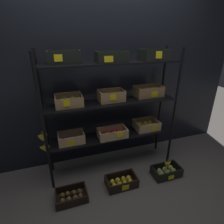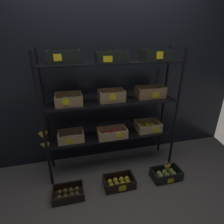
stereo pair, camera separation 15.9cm
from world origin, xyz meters
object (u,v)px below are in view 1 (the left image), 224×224
object	(u,v)px
display_rack	(112,101)
crate_ground_pear	(166,172)
banana_bunch_loose	(168,164)
crate_ground_kiwi	(71,196)
crate_ground_lemon	(121,182)

from	to	relation	value
display_rack	crate_ground_pear	world-z (taller)	display_rack
display_rack	banana_bunch_loose	world-z (taller)	display_rack
display_rack	banana_bunch_loose	size ratio (longest dim) A/B	14.62
crate_ground_kiwi	banana_bunch_loose	bearing A→B (deg)	-0.52
crate_ground_kiwi	banana_bunch_loose	xyz separation A→B (m)	(1.24, -0.01, 0.14)
display_rack	crate_ground_lemon	xyz separation A→B (m)	(-0.01, -0.40, -0.93)
display_rack	crate_ground_pear	xyz separation A→B (m)	(0.62, -0.42, -0.93)
crate_ground_kiwi	banana_bunch_loose	distance (m)	1.25
display_rack	crate_ground_kiwi	world-z (taller)	display_rack
crate_ground_kiwi	crate_ground_pear	distance (m)	1.24
crate_ground_kiwi	crate_ground_lemon	size ratio (longest dim) A/B	0.94
crate_ground_kiwi	crate_ground_pear	bearing A→B (deg)	-0.22
display_rack	banana_bunch_loose	distance (m)	1.10
crate_ground_lemon	banana_bunch_loose	world-z (taller)	banana_bunch_loose
display_rack	banana_bunch_loose	bearing A→B (deg)	-34.75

